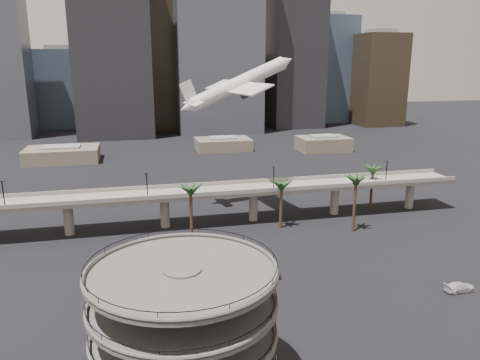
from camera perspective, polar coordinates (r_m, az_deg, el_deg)
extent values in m
plane|color=black|center=(68.55, 4.60, -20.63)|extent=(700.00, 700.00, 0.00)
cylinder|color=#474543|center=(58.58, -6.81, -18.03)|extent=(4.40, 4.40, 16.50)
torus|color=black|center=(60.21, -6.72, -20.40)|extent=(21.80, 21.80, 0.10)
cylinder|color=#474543|center=(58.70, -6.80, -18.21)|extent=(22.00, 22.00, 0.45)
torus|color=#474543|center=(58.44, -6.81, -17.82)|extent=(22.20, 22.20, 0.50)
torus|color=black|center=(58.02, -6.84, -17.15)|extent=(21.80, 21.80, 0.10)
cylinder|color=#474543|center=(56.64, -6.92, -14.81)|extent=(22.00, 22.00, 0.45)
torus|color=#474543|center=(56.41, -6.94, -14.38)|extent=(22.20, 22.20, 0.50)
torus|color=black|center=(56.03, -6.96, -13.67)|extent=(21.80, 21.80, 0.10)
cylinder|color=#474543|center=(54.80, -7.05, -11.15)|extent=(22.00, 22.00, 0.45)
torus|color=#474543|center=(54.60, -7.07, -10.71)|extent=(22.20, 22.20, 0.50)
torus|color=black|center=(54.26, -7.10, -9.94)|extent=(21.80, 21.80, 0.10)
cube|color=slate|center=(114.07, -3.71, -1.50)|extent=(130.00, 9.00, 0.90)
cube|color=slate|center=(109.55, -3.33, -1.68)|extent=(130.00, 0.30, 1.00)
cube|color=slate|center=(118.11, -4.08, -0.49)|extent=(130.00, 0.30, 1.00)
cylinder|color=slate|center=(114.94, -20.17, -4.46)|extent=(2.20, 2.20, 8.00)
cylinder|color=slate|center=(114.12, -9.14, -3.86)|extent=(2.20, 2.20, 8.00)
cylinder|color=slate|center=(117.49, 1.63, -3.13)|extent=(2.20, 2.20, 8.00)
cylinder|color=slate|center=(124.71, 11.46, -2.37)|extent=(2.20, 2.20, 8.00)
cylinder|color=slate|center=(135.16, 19.99, -1.66)|extent=(2.20, 2.20, 8.00)
cylinder|color=black|center=(111.28, -26.88, -1.62)|extent=(0.24, 0.24, 6.00)
cylinder|color=black|center=(107.92, -11.26, -0.76)|extent=(0.24, 0.24, 6.00)
cylinder|color=black|center=(112.74, 4.14, 0.14)|extent=(0.24, 0.24, 6.00)
cylinder|color=black|center=(124.80, 17.42, 0.92)|extent=(0.24, 0.24, 6.00)
cylinder|color=#432E1C|center=(103.44, -5.96, -4.37)|extent=(0.70, 0.70, 12.15)
ellipsoid|color=#1D3A1A|center=(101.54, -6.06, -0.91)|extent=(4.40, 4.40, 2.00)
cylinder|color=#432E1C|center=(111.98, 5.03, -3.22)|extent=(0.70, 0.70, 10.80)
ellipsoid|color=#1D3A1A|center=(110.35, 5.09, -0.35)|extent=(4.40, 4.40, 2.00)
cylinder|color=#432E1C|center=(112.41, 13.78, -3.05)|extent=(0.70, 0.70, 12.60)
ellipsoid|color=#1D3A1A|center=(110.62, 13.99, 0.26)|extent=(4.40, 4.40, 2.00)
cylinder|color=#432E1C|center=(129.92, 15.74, -1.11)|extent=(0.70, 0.70, 11.25)
ellipsoid|color=#1D3A1A|center=(128.49, 15.92, 1.47)|extent=(4.40, 4.40, 2.00)
cube|color=brown|center=(198.54, -20.84, 2.92)|extent=(28.00, 18.00, 5.50)
cube|color=slate|center=(197.99, -20.93, 3.81)|extent=(14.00, 9.00, 0.80)
cube|color=brown|center=(210.33, -2.07, 4.40)|extent=(24.00, 16.00, 5.00)
cube|color=slate|center=(209.84, -2.08, 5.18)|extent=(12.00, 8.00, 0.80)
cube|color=brown|center=(211.50, 10.11, 4.38)|extent=(22.00, 15.00, 6.00)
cube|color=slate|center=(210.94, 10.15, 5.29)|extent=(11.00, 7.50, 0.80)
cube|color=#42464E|center=(270.50, -27.15, 12.35)|extent=(26.00, 24.00, 72.93)
cube|color=#384656|center=(301.01, -20.61, 10.38)|extent=(30.00, 30.00, 44.88)
cube|color=slate|center=(300.61, -21.02, 14.87)|extent=(16.50, 16.50, 2.40)
cube|color=black|center=(253.60, -15.46, 16.74)|extent=(38.00, 30.00, 102.85)
cube|color=#2D2519|center=(279.15, -8.79, 14.90)|extent=(28.00, 26.00, 84.15)
cube|color=#42464E|center=(263.12, -2.83, 18.14)|extent=(45.00, 32.00, 112.20)
cube|color=gray|center=(302.75, 0.78, 10.77)|extent=(24.00, 24.00, 39.27)
cube|color=slate|center=(302.10, 0.79, 14.72)|extent=(13.20, 13.20, 2.40)
cube|color=black|center=(284.83, 6.72, 15.43)|extent=(30.00, 28.00, 88.83)
cube|color=#384656|center=(313.33, 10.17, 13.08)|extent=(34.00, 30.00, 65.45)
cube|color=slate|center=(314.44, 10.46, 19.26)|extent=(18.70, 16.50, 2.40)
cube|color=#2D2519|center=(302.09, 16.47, 11.61)|extent=(26.00, 26.00, 54.23)
cube|color=slate|center=(302.26, 16.87, 16.96)|extent=(14.30, 14.30, 2.40)
cube|color=gray|center=(315.99, -6.75, 10.49)|extent=(22.00, 22.00, 35.53)
cube|color=slate|center=(315.26, -6.86, 13.93)|extent=(12.10, 12.10, 2.40)
cylinder|color=silver|center=(126.11, -0.17, 11.69)|extent=(27.84, 9.30, 13.72)
cone|color=silver|center=(132.78, 5.73, 14.24)|extent=(5.28, 4.52, 4.68)
cone|color=silver|center=(121.13, -6.52, 8.77)|extent=(5.05, 4.09, 4.30)
cube|color=silver|center=(125.86, -0.48, 11.26)|extent=(12.40, 30.97, 2.73)
cube|color=silver|center=(121.58, -5.75, 9.34)|extent=(4.39, 10.38, 1.12)
cube|color=silver|center=(121.04, -6.25, 10.56)|extent=(5.01, 1.39, 6.36)
cylinder|color=#252529|center=(131.40, -1.11, 10.90)|extent=(5.01, 2.95, 3.43)
cylinder|color=#252529|center=(121.34, 1.07, 10.60)|extent=(5.01, 2.95, 3.43)
imported|color=#A53B17|center=(82.17, 0.35, -13.49)|extent=(5.21, 3.27, 1.66)
imported|color=black|center=(88.73, 3.35, -11.30)|extent=(5.24, 3.18, 1.63)
imported|color=silver|center=(92.22, 25.23, -11.72)|extent=(5.63, 2.43, 1.62)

